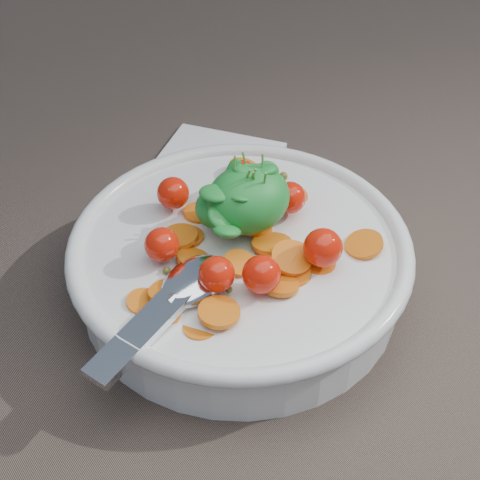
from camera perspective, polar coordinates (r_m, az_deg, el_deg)
ground at (r=0.60m, az=1.80°, el=-4.99°), size 6.00×6.00×0.00m
bowl at (r=0.59m, az=-0.02°, el=-1.70°), size 0.32×0.30×0.13m
napkin at (r=0.75m, az=-2.45°, el=5.98°), size 0.20×0.19×0.01m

